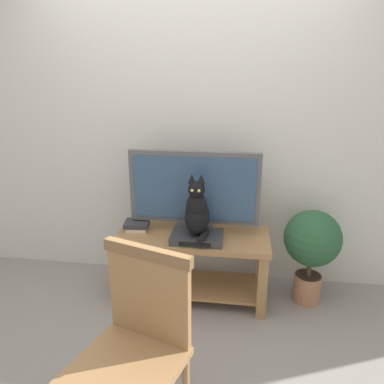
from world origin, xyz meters
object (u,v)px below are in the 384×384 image
at_px(tv, 194,190).
at_px(media_box, 197,237).
at_px(wooden_chair, 136,336).
at_px(book_stack, 137,225).
at_px(cat, 197,212).
at_px(tv_stand, 193,255).
at_px(potted_plant, 312,244).

bearing_deg(tv, media_box, -75.12).
height_order(wooden_chair, book_stack, wooden_chair).
height_order(cat, book_stack, cat).
height_order(media_box, wooden_chair, wooden_chair).
height_order(tv_stand, media_box, media_box).
bearing_deg(tv_stand, cat, -68.83).
bearing_deg(cat, wooden_chair, -98.76).
xyz_separation_m(tv, media_box, (0.05, -0.17, -0.31)).
bearing_deg(media_box, tv_stand, 113.13).
height_order(tv, potted_plant, tv).
bearing_deg(book_stack, media_box, -14.27).
relative_size(wooden_chair, potted_plant, 1.27).
relative_size(media_box, wooden_chair, 0.39).
height_order(tv_stand, wooden_chair, wooden_chair).
height_order(media_box, potted_plant, potted_plant).
bearing_deg(media_box, wooden_chair, -98.60).
xyz_separation_m(tv, cat, (0.05, -0.18, -0.10)).
distance_m(tv_stand, cat, 0.44).
height_order(tv_stand, cat, cat).
relative_size(tv, book_stack, 4.92).
relative_size(media_box, potted_plant, 0.50).
relative_size(tv_stand, tv, 1.18).
xyz_separation_m(wooden_chair, potted_plant, (1.03, 1.23, -0.06)).
relative_size(tv, media_box, 2.61).
height_order(tv_stand, potted_plant, potted_plant).
bearing_deg(tv_stand, media_box, -66.87).
relative_size(media_box, book_stack, 1.89).
relative_size(tv_stand, book_stack, 5.80).
bearing_deg(book_stack, potted_plant, 1.81).
bearing_deg(wooden_chair, tv, 84.66).
xyz_separation_m(wooden_chair, book_stack, (-0.34, 1.19, 0.04)).
xyz_separation_m(tv, potted_plant, (0.91, -0.00, -0.39)).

